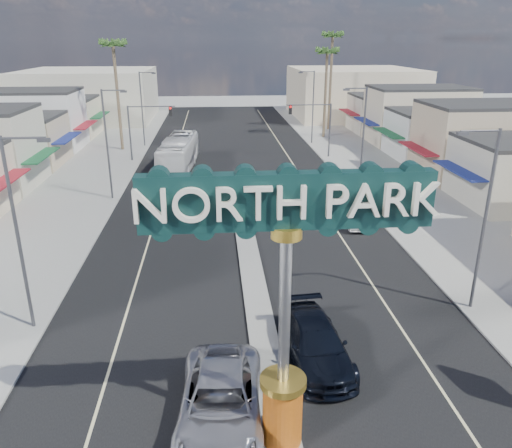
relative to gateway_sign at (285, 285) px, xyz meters
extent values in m
plane|color=gray|center=(0.00, 28.02, -5.93)|extent=(160.00, 160.00, 0.00)
cube|color=black|center=(0.00, 28.02, -5.92)|extent=(20.00, 120.00, 0.01)
cube|color=gray|center=(0.00, 12.02, -5.85)|extent=(1.30, 30.00, 0.16)
cube|color=gray|center=(-14.00, 28.02, -5.87)|extent=(8.00, 120.00, 0.12)
cube|color=gray|center=(14.00, 28.02, -5.87)|extent=(8.00, 120.00, 0.12)
cube|color=beige|center=(-24.00, 41.02, -2.93)|extent=(12.00, 42.00, 6.00)
cube|color=#B7B29E|center=(24.00, 41.02, -2.93)|extent=(12.00, 42.00, 6.00)
cube|color=#B7B29E|center=(-22.00, 73.02, -1.93)|extent=(20.00, 20.00, 8.00)
cube|color=beige|center=(22.00, 73.02, -1.93)|extent=(20.00, 20.00, 8.00)
cylinder|color=orange|center=(0.00, 0.02, -4.67)|extent=(1.30, 1.30, 2.20)
cylinder|color=gold|center=(0.00, 0.02, -3.44)|extent=(1.50, 1.50, 0.25)
cylinder|color=#B7B7BC|center=(0.00, 0.02, -0.92)|extent=(0.36, 0.36, 4.80)
cylinder|color=gold|center=(0.00, 0.02, 1.66)|extent=(0.90, 0.90, 0.35)
cube|color=#0D2A28|center=(0.00, 0.02, 2.58)|extent=(8.20, 0.50, 1.60)
cylinder|color=#47474C|center=(-11.00, 42.02, -2.93)|extent=(0.18, 0.18, 6.00)
cylinder|color=#47474C|center=(-8.50, 42.02, -0.03)|extent=(5.00, 0.12, 0.12)
cube|color=black|center=(-6.50, 42.02, -0.53)|extent=(0.32, 0.32, 1.00)
sphere|color=red|center=(-6.50, 41.84, -0.21)|extent=(0.22, 0.22, 0.22)
cylinder|color=#47474C|center=(11.00, 42.02, -2.93)|extent=(0.18, 0.18, 6.00)
cylinder|color=#47474C|center=(8.50, 42.02, -0.03)|extent=(5.00, 0.12, 0.12)
cube|color=black|center=(6.50, 42.02, -0.53)|extent=(0.32, 0.32, 1.00)
sphere|color=red|center=(6.50, 41.84, -0.21)|extent=(0.22, 0.22, 0.22)
cylinder|color=#47474C|center=(-10.60, 8.02, -1.43)|extent=(0.16, 0.16, 9.00)
cylinder|color=#47474C|center=(-9.70, 8.02, 2.97)|extent=(1.80, 0.10, 0.10)
cube|color=#47474C|center=(-8.90, 8.02, 2.87)|extent=(0.50, 0.22, 0.15)
cylinder|color=#47474C|center=(-10.60, 28.02, -1.43)|extent=(0.16, 0.16, 9.00)
cylinder|color=#47474C|center=(-9.70, 28.02, 2.97)|extent=(1.80, 0.10, 0.10)
cube|color=#47474C|center=(-8.90, 28.02, 2.87)|extent=(0.50, 0.22, 0.15)
cylinder|color=#47474C|center=(-10.60, 50.02, -1.43)|extent=(0.16, 0.16, 9.00)
cylinder|color=#47474C|center=(-9.70, 50.02, 2.97)|extent=(1.80, 0.10, 0.10)
cube|color=#47474C|center=(-8.90, 50.02, 2.87)|extent=(0.50, 0.22, 0.15)
cylinder|color=#47474C|center=(10.60, 8.02, -1.43)|extent=(0.16, 0.16, 9.00)
cylinder|color=#47474C|center=(9.70, 8.02, 2.97)|extent=(1.80, 0.10, 0.10)
cube|color=#47474C|center=(8.90, 8.02, 2.87)|extent=(0.50, 0.22, 0.15)
cylinder|color=#47474C|center=(10.60, 28.02, -1.43)|extent=(0.16, 0.16, 9.00)
cylinder|color=#47474C|center=(9.70, 28.02, 2.97)|extent=(1.80, 0.10, 0.10)
cube|color=#47474C|center=(8.90, 28.02, 2.87)|extent=(0.50, 0.22, 0.15)
cylinder|color=#47474C|center=(10.60, 50.02, -1.43)|extent=(0.16, 0.16, 9.00)
cylinder|color=#47474C|center=(9.70, 50.02, 2.97)|extent=(1.80, 0.10, 0.10)
cube|color=#47474C|center=(8.90, 50.02, 2.87)|extent=(0.50, 0.22, 0.15)
cylinder|color=brown|center=(-13.00, 48.02, 0.07)|extent=(0.36, 0.36, 12.00)
cylinder|color=brown|center=(13.00, 54.02, -0.43)|extent=(0.36, 0.36, 11.00)
cylinder|color=brown|center=(15.00, 60.02, 0.57)|extent=(0.36, 0.36, 13.00)
imported|color=silver|center=(-2.00, 1.15, -5.06)|extent=(3.29, 6.44, 1.74)
imported|color=black|center=(2.00, 4.47, -5.10)|extent=(2.73, 5.87, 1.66)
imported|color=silver|center=(8.17, 20.23, -5.23)|extent=(1.97, 4.36, 1.39)
imported|color=silver|center=(-5.60, 38.08, -4.28)|extent=(3.79, 12.01, 3.29)
camera|label=1|loc=(-1.97, -12.94, 6.77)|focal=35.00mm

